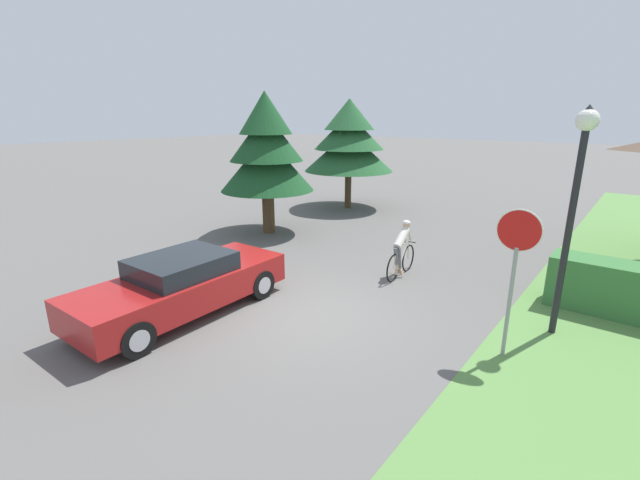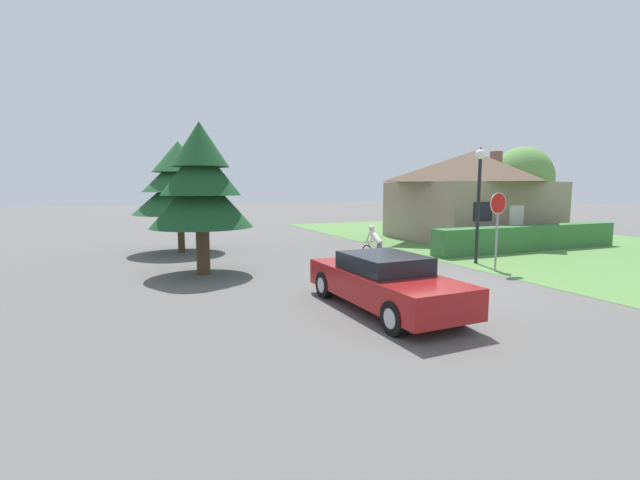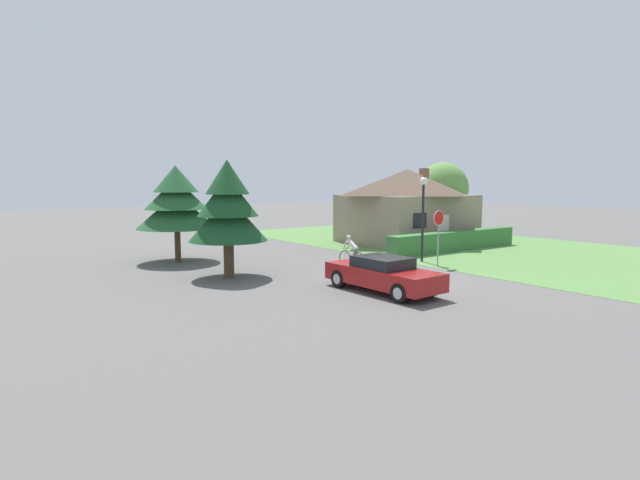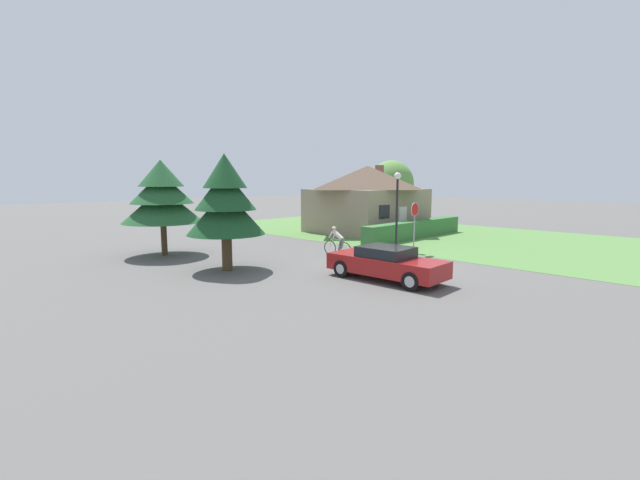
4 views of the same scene
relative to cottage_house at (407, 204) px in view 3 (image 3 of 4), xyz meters
name	(u,v)px [view 3 (image 3 of 4)]	position (x,y,z in m)	size (l,w,h in m)	color
ground_plane	(393,279)	(-10.02, -8.93, -2.54)	(140.00, 140.00, 0.00)	#5B5956
grass_verge_right	(480,248)	(1.44, -4.93, -2.54)	(16.00, 36.00, 0.01)	#568442
cottage_house	(407,204)	(0.00, 0.00, 0.00)	(8.38, 7.07, 5.02)	gray
hedge_row	(455,241)	(-0.87, -4.77, -1.97)	(10.39, 0.90, 1.15)	#387038
sedan_left_lane	(383,274)	(-12.13, -10.52, -1.88)	(1.91, 4.71, 1.31)	maroon
cyclist	(352,252)	(-9.48, -5.58, -1.82)	(0.44, 1.73, 1.52)	black
stop_sign	(438,227)	(-6.14, -8.00, -0.63)	(0.73, 0.07, 2.70)	gray
street_lamp	(423,202)	(-5.61, -6.52, 0.50)	(0.38, 0.38, 4.35)	black
conifer_tall_near	(228,207)	(-15.44, -4.55, 0.47)	(3.31, 3.31, 4.97)	#4C3823
conifer_tall_far	(176,202)	(-15.65, 0.88, 0.52)	(4.01, 4.01, 4.88)	#4C3823
deciduous_tree_right	(443,189)	(6.32, 2.28, 0.94)	(3.98, 3.98, 5.58)	#4C3823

